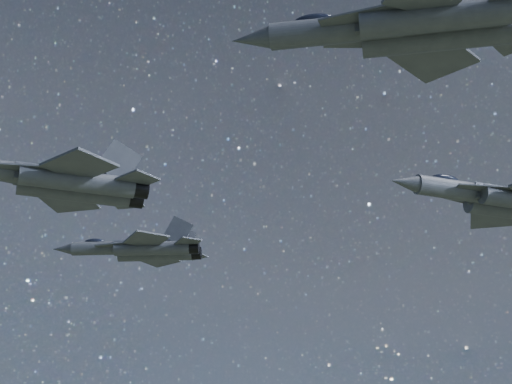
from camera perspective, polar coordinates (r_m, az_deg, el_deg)
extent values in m
cube|color=#3A3E48|center=(69.15, -12.24, 0.78)|extent=(8.82, 2.67, 1.38)
cylinder|color=#3A3E48|center=(68.03, -11.81, 0.71)|extent=(9.03, 2.76, 1.65)
cylinder|color=#3A3E48|center=(69.97, -12.04, 0.05)|extent=(9.03, 2.76, 1.65)
cylinder|color=black|center=(68.63, -7.79, 0.20)|extent=(1.56, 1.69, 1.53)
cylinder|color=black|center=(70.56, -8.12, -0.44)|extent=(1.56, 1.69, 1.53)
cube|color=#3A3E48|center=(67.61, -15.12, 1.57)|extent=(5.57, 1.52, 0.13)
cube|color=#3A3E48|center=(70.24, -15.30, 0.64)|extent=(5.60, 2.83, 0.13)
cube|color=#3A3E48|center=(65.78, -11.69, 1.75)|extent=(6.00, 6.07, 0.21)
cube|color=#3A3E48|center=(72.38, -12.44, -0.52)|extent=(5.56, 5.82, 0.21)
cube|color=#3A3E48|center=(67.41, -7.90, 0.85)|extent=(3.54, 3.58, 0.16)
cube|color=#3A3E48|center=(71.84, -8.65, -0.64)|extent=(3.27, 3.38, 0.16)
cube|color=#3A3E48|center=(68.95, -9.12, 2.01)|extent=(3.69, 0.59, 3.77)
cube|color=#3A3E48|center=(71.34, -9.49, 1.15)|extent=(3.64, 0.93, 3.77)
cylinder|color=#3A3E48|center=(89.68, -10.06, -3.70)|extent=(6.90, 3.11, 1.43)
cone|color=#3A3E48|center=(90.81, -12.76, -3.73)|extent=(2.45, 1.80, 1.28)
ellipsoid|color=black|center=(90.17, -10.71, -3.30)|extent=(2.35, 1.48, 0.70)
cube|color=#3A3E48|center=(88.68, -7.06, -3.70)|extent=(7.60, 3.24, 1.19)
cylinder|color=#3A3E48|center=(87.63, -6.95, -3.75)|extent=(7.79, 3.34, 1.43)
cylinder|color=#3A3E48|center=(89.33, -6.74, -4.14)|extent=(7.79, 3.34, 1.43)
cylinder|color=black|center=(86.97, -4.22, -3.71)|extent=(1.49, 1.58, 1.32)
cylinder|color=black|center=(88.68, -4.06, -4.10)|extent=(1.49, 1.58, 1.32)
cube|color=#3A3E48|center=(88.14, -9.20, -3.49)|extent=(4.72, 2.98, 0.11)
cube|color=#3A3E48|center=(90.42, -8.87, -4.02)|extent=(4.81, 1.32, 0.11)
cube|color=#3A3E48|center=(85.70, -7.32, -3.15)|extent=(4.48, 4.78, 0.18)
cube|color=#3A3E48|center=(91.47, -6.61, -4.47)|extent=(5.24, 5.22, 0.18)
cube|color=#3A3E48|center=(85.97, -4.56, -3.34)|extent=(2.63, 2.76, 0.14)
cube|color=#3A3E48|center=(89.91, -4.19, -4.24)|extent=(3.10, 3.10, 0.14)
cube|color=#3A3E48|center=(87.57, -5.21, -2.60)|extent=(3.04, 1.20, 3.25)
cube|color=#3A3E48|center=(89.69, -5.00, -3.11)|extent=(3.16, 0.70, 3.25)
cylinder|color=#3A3E48|center=(55.08, 5.33, 10.68)|extent=(8.36, 4.71, 1.75)
cone|color=#3A3E48|center=(55.67, -0.28, 10.16)|extent=(3.08, 2.46, 1.57)
ellipsoid|color=black|center=(55.65, 3.90, 11.28)|extent=(2.92, 2.09, 0.86)
cube|color=#3A3E48|center=(54.99, 11.51, 11.09)|extent=(9.17, 4.98, 1.46)
cylinder|color=#3A3E48|center=(53.80, 12.04, 11.33)|extent=(9.40, 5.12, 1.75)
cylinder|color=#3A3E48|center=(55.67, 12.02, 10.04)|extent=(9.40, 5.12, 1.75)
cube|color=#3A3E48|center=(53.66, 7.37, 11.62)|extent=(5.58, 4.20, 0.13)
cube|color=#3A3E48|center=(56.18, 7.58, 9.89)|extent=(5.96, 2.30, 0.13)
cube|color=#3A3E48|center=(58.07, 11.76, 8.78)|extent=(6.41, 6.29, 0.22)
cube|color=#3A3E48|center=(57.33, 15.15, 11.88)|extent=(3.79, 1.32, 3.99)
cylinder|color=#3A3E48|center=(75.49, 13.39, 0.10)|extent=(8.33, 2.86, 1.72)
cone|color=#3A3E48|center=(72.90, 9.86, 0.64)|extent=(2.84, 1.90, 1.55)
ellipsoid|color=black|center=(75.14, 12.48, 0.81)|extent=(2.77, 1.52, 0.85)
cube|color=#3A3E48|center=(75.35, 15.27, 0.23)|extent=(5.80, 1.50, 0.13)
cube|color=#3A3E48|center=(77.61, 14.07, -0.59)|extent=(5.82, 3.03, 0.13)
cube|color=#3A3E48|center=(81.40, 15.59, -1.64)|extent=(5.76, 6.04, 0.22)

